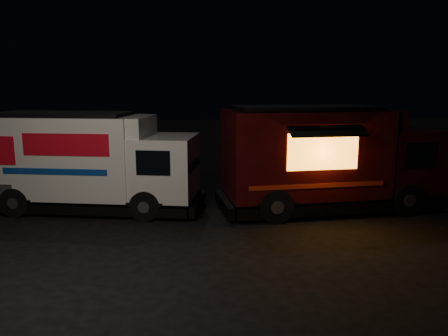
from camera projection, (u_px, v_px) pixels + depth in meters
ground at (168, 238)px, 11.79m from camera, size 80.00×80.00×0.00m
white_truck at (93, 162)px, 14.21m from camera, size 7.40×3.83×3.20m
red_truck at (331, 158)px, 14.30m from camera, size 7.48×3.21×3.40m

